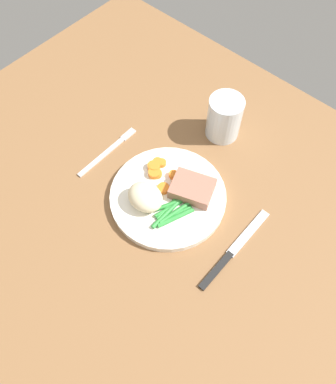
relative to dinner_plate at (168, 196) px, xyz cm
name	(u,v)px	position (x,y,z in cm)	size (l,w,h in cm)	color
dining_table	(179,215)	(3.89, -1.05, -1.80)	(120.00, 90.00, 2.00)	brown
dinner_plate	(168,196)	(0.00, 0.00, 0.00)	(23.41, 23.41, 1.60)	white
meat_portion	(192,188)	(3.16, 3.69, 2.08)	(8.22, 6.31, 2.55)	#A86B56
mashed_potatoes	(145,197)	(-2.11, -4.21, 2.93)	(7.33, 5.97, 4.25)	beige
carrot_slices	(158,171)	(-5.01, 2.59, 1.35)	(7.44, 6.49, 1.26)	orange
green_beans	(172,211)	(3.26, -2.40, 1.19)	(6.34, 10.36, 0.87)	#2D8C38
fork	(107,152)	(-17.54, -0.26, -0.60)	(1.44, 16.60, 0.40)	silver
knife	(233,250)	(16.75, -0.29, -0.60)	(1.70, 20.50, 0.64)	black
water_glass	(224,120)	(-2.33, 20.82, 3.39)	(7.45, 7.45, 9.89)	silver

